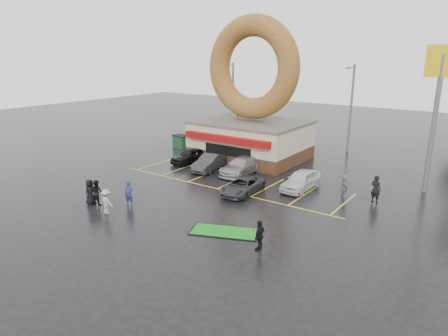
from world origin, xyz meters
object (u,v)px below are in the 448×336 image
Objects in this scene: streetlight_mid at (351,107)px; car_silver at (241,166)px; putting_green at (225,232)px; car_black at (190,156)px; shell_sign at (438,92)px; person_cameraman at (260,235)px; streetlight_left at (232,99)px; car_white at (301,180)px; car_grey at (243,186)px; dumpster at (182,142)px; donut_shop at (251,113)px; person_blue at (129,193)px; car_dgrey at (210,162)px.

streetlight_mid is 1.84× the size of car_silver.
car_black is at bearing 137.60° from putting_green.
shell_sign is 12.93m from streetlight_mid.
car_silver is 2.94× the size of person_cameraman.
streetlight_left is 2.20× the size of car_black.
car_silver reaches higher than putting_green.
car_white is at bearing 88.33° from putting_green.
streetlight_mid is 2.12× the size of car_grey.
car_grey is 2.36× the size of dumpster.
donut_shop is 3.29× the size of car_black.
car_white reaches higher than car_grey.
person_blue is at bearing -101.21° from car_silver.
car_silver is at bearing -109.82° from streetlight_mid.
person_blue is at bearing -136.65° from shell_sign.
car_grey is at bearing 114.36° from putting_green.
dumpster is at bearing 179.14° from shell_sign.
dumpster is (-16.83, 5.35, -0.09)m from car_white.
person_blue is at bearing -127.53° from car_white.
shell_sign reaches higher than car_dgrey.
person_blue is at bearing -130.37° from car_grey.
donut_shop reaches higher than shell_sign.
streetlight_mid is at bearing 80.43° from car_grey.
donut_shop is 1.27× the size of shell_sign.
dumpster is at bearing 139.98° from car_dgrey.
putting_green is at bearing -90.23° from car_white.
person_blue is (-6.78, -23.82, -3.91)m from streetlight_mid.
putting_green is (11.56, -10.56, -0.67)m from car_black.
person_cameraman is at bearing -74.99° from car_white.
car_white is 2.59× the size of person_cameraman.
car_white is (1.24, -13.90, -4.05)m from streetlight_mid.
car_black is 5.89m from car_silver.
car_grey is at bearing -53.25° from streetlight_left.
person_cameraman is (14.32, -11.25, 0.14)m from car_black.
car_grey is 8.87m from person_cameraman.
person_cameraman is (3.71, -24.17, -3.95)m from streetlight_mid.
streetlight_left is (-7.00, 6.95, 0.32)m from donut_shop.
car_black is (-10.61, -12.92, -4.08)m from streetlight_mid.
car_grey is at bearing -19.08° from car_black.
streetlight_left is 5.14× the size of person_blue.
shell_sign reaches higher than car_black.
donut_shop is 3.12× the size of car_white.
car_silver is 13.91m from person_cameraman.
car_grey is at bearing -144.87° from person_cameraman.
donut_shop is at bearing -150.32° from person_cameraman.
car_dgrey is (-7.59, -13.75, -4.07)m from streetlight_mid.
car_black is 2.45× the size of person_cameraman.
person_cameraman is 0.93× the size of dumpster.
streetlight_left is at bearing 123.64° from putting_green.
car_silver is at bearing 5.53° from car_black.
car_dgrey is (-16.59, -4.83, -6.66)m from shell_sign.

